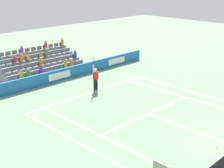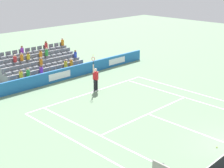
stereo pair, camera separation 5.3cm
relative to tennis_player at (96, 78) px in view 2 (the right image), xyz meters
The scene contains 12 objects.
line_baseline 1.11m from the tennis_player, ahead, with size 10.97×0.10×0.01m, color white.
line_service 5.59m from the tennis_player, 84.67° to the left, with size 8.23×0.10×0.01m, color white.
line_centre_service 8.75m from the tennis_player, 86.63° to the left, with size 0.10×6.40×0.01m, color white.
line_singles_sideline_left 7.59m from the tennis_player, 52.06° to the left, with size 0.10×11.89×0.01m, color white.
line_singles_sideline_right 7.01m from the tennis_player, 121.27° to the left, with size 0.10×11.89×0.01m, color white.
line_doubles_sideline_left 8.49m from the tennis_player, 44.70° to the left, with size 0.10×11.89×0.01m, color white.
line_doubles_sideline_right 7.81m from the tennis_player, 129.97° to the left, with size 0.10×11.89×0.01m, color white.
line_centre_mark 1.12m from the tennis_player, ahead, with size 0.10×0.20×0.01m, color white.
sponsor_barrier 3.97m from the tennis_player, 82.55° to the right, with size 20.14×0.22×0.99m.
tennis_player is the anchor object (origin of this frame).
stadium_stand 6.87m from the tennis_player, 85.75° to the right, with size 7.44×3.80×2.61m.
loose_tennis_ball 10.74m from the tennis_player, 83.03° to the left, with size 0.07×0.07×0.07m, color #D1E533.
Camera 2 is at (14.87, 5.33, 8.41)m, focal length 52.13 mm.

